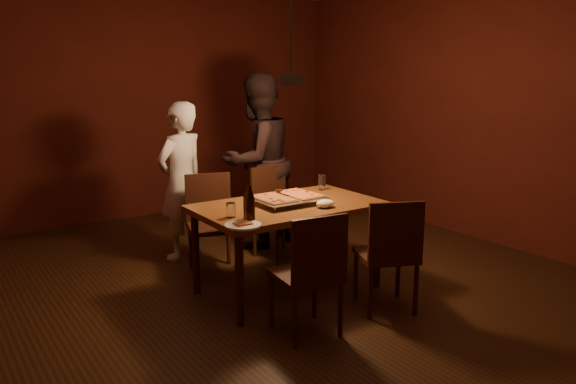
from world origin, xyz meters
TOP-DOWN VIEW (x-y plane):
  - room_shell at (0.00, 0.00)m, footprint 6.00×6.00m
  - dining_table at (-0.08, -0.08)m, footprint 1.50×0.90m
  - chair_far_left at (-0.39, 0.73)m, footprint 0.52×0.52m
  - chair_far_right at (0.32, 0.75)m, footprint 0.46×0.46m
  - chair_near_left at (-0.43, -0.89)m, footprint 0.47×0.47m
  - chair_near_right at (0.31, -0.88)m, footprint 0.55×0.55m
  - pizza_tray at (-0.07, -0.05)m, footprint 0.56×0.47m
  - pizza_meat at (-0.21, -0.05)m, footprint 0.25×0.39m
  - pizza_cheese at (0.06, -0.04)m, footprint 0.27×0.41m
  - spatula at (-0.08, -0.02)m, footprint 0.13×0.25m
  - beer_bottle_a at (-0.62, -0.38)m, footprint 0.07×0.07m
  - beer_bottle_b at (-0.59, -0.30)m, footprint 0.07×0.07m
  - water_glass_left at (-0.67, -0.19)m, footprint 0.07×0.07m
  - water_glass_right at (0.48, 0.20)m, footprint 0.07×0.07m
  - plate_slice at (-0.72, -0.46)m, footprint 0.26×0.26m
  - napkin at (0.10, -0.35)m, footprint 0.16×0.12m
  - diner_white at (-0.46, 1.20)m, footprint 0.65×0.54m
  - diner_dark at (0.37, 1.15)m, footprint 0.99×0.84m
  - pendant_lamp at (0.00, 0.00)m, footprint 0.18×0.18m

SIDE VIEW (x-z plane):
  - chair_far_left at x=-0.39m, z-range 0.29..0.78m
  - chair_far_right at x=0.32m, z-range 0.29..0.78m
  - chair_near_left at x=-0.43m, z-range 0.29..0.78m
  - chair_near_right at x=0.31m, z-range 0.29..0.78m
  - dining_table at x=-0.08m, z-range 0.30..1.05m
  - plate_slice at x=-0.72m, z-range 0.75..0.77m
  - diner_white at x=-0.46m, z-range 0.00..1.54m
  - pizza_tray at x=-0.07m, z-range 0.75..0.80m
  - napkin at x=0.10m, z-range 0.75..0.81m
  - water_glass_left at x=-0.67m, z-range 0.75..0.86m
  - pizza_meat at x=-0.21m, z-range 0.80..0.82m
  - pizza_cheese at x=0.06m, z-range 0.80..0.82m
  - spatula at x=-0.08m, z-range 0.79..0.83m
  - water_glass_right at x=0.48m, z-range 0.75..0.89m
  - beer_bottle_b at x=-0.59m, z-range 0.75..1.01m
  - beer_bottle_a at x=-0.62m, z-range 0.75..1.02m
  - diner_dark at x=0.37m, z-range 0.00..1.80m
  - room_shell at x=0.00m, z-range -1.60..4.40m
  - pendant_lamp at x=0.00m, z-range 1.21..2.31m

